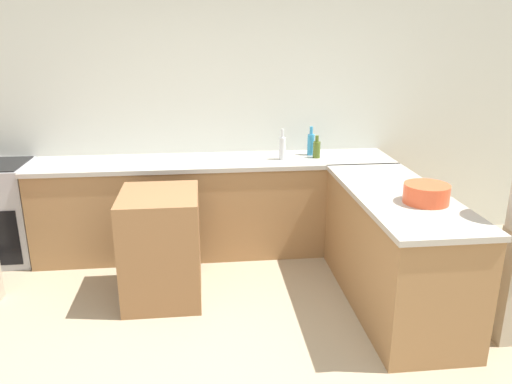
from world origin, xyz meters
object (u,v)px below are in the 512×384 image
at_px(mixing_bowl, 426,194).
at_px(vinegar_bottle_clear, 282,147).
at_px(island_table, 161,246).
at_px(olive_oil_bottle, 317,149).
at_px(dish_soap_bottle, 311,144).

distance_m(mixing_bowl, vinegar_bottle_clear, 1.58).
distance_m(island_table, olive_oil_bottle, 1.77).
bearing_deg(olive_oil_bottle, mixing_bowl, -71.29).
bearing_deg(olive_oil_bottle, dish_soap_bottle, 105.40).
height_order(mixing_bowl, dish_soap_bottle, dish_soap_bottle).
relative_size(mixing_bowl, dish_soap_bottle, 1.13).
bearing_deg(island_table, olive_oil_bottle, 30.84).
relative_size(dish_soap_bottle, vinegar_bottle_clear, 0.96).
relative_size(island_table, vinegar_bottle_clear, 3.03).
xyz_separation_m(island_table, vinegar_bottle_clear, (1.10, 0.83, 0.59)).
bearing_deg(dish_soap_bottle, mixing_bowl, -71.54).
distance_m(mixing_bowl, olive_oil_bottle, 1.46).
relative_size(mixing_bowl, vinegar_bottle_clear, 1.09).
bearing_deg(island_table, vinegar_bottle_clear, 36.93).
xyz_separation_m(mixing_bowl, dish_soap_bottle, (-0.50, 1.50, 0.04)).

